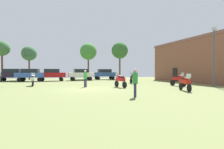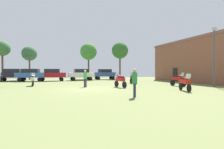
{
  "view_description": "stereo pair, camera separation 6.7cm",
  "coord_description": "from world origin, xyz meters",
  "px_view_note": "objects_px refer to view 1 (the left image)",
  "views": [
    {
      "loc": [
        -2.76,
        -15.96,
        1.72
      ],
      "look_at": [
        3.74,
        4.36,
        1.25
      ],
      "focal_mm": 27.76,
      "sensor_mm": 36.0,
      "label": 1
    },
    {
      "loc": [
        -2.7,
        -15.98,
        1.72
      ],
      "look_at": [
        3.74,
        4.36,
        1.25
      ],
      "focal_mm": 27.76,
      "sensor_mm": 36.0,
      "label": 2
    }
  ],
  "objects_px": {
    "motorcycle_5": "(120,80)",
    "motorcycle_8": "(133,78)",
    "tree_2": "(120,51)",
    "car_3": "(81,74)",
    "brick_building": "(199,61)",
    "tree_4": "(2,49)",
    "motorcycle_7": "(33,80)",
    "lamp_post": "(214,53)",
    "motorcycle_3": "(178,80)",
    "car_2": "(52,74)",
    "person_1": "(85,77)",
    "car_5": "(12,74)",
    "car_1": "(31,74)",
    "tree_5": "(88,52)",
    "car_4": "(105,73)",
    "person_2": "(135,81)",
    "motorcycle_2": "(185,82)",
    "tree_3": "(29,54)"
  },
  "relations": [
    {
      "from": "motorcycle_3",
      "to": "motorcycle_8",
      "type": "height_order",
      "value": "motorcycle_3"
    },
    {
      "from": "motorcycle_7",
      "to": "person_1",
      "type": "xyz_separation_m",
      "value": [
        5.34,
        -3.23,
        0.33
      ]
    },
    {
      "from": "motorcycle_5",
      "to": "motorcycle_8",
      "type": "xyz_separation_m",
      "value": [
        3.39,
        4.24,
        -0.01
      ]
    },
    {
      "from": "motorcycle_7",
      "to": "tree_4",
      "type": "height_order",
      "value": "tree_4"
    },
    {
      "from": "tree_4",
      "to": "lamp_post",
      "type": "xyz_separation_m",
      "value": [
        24.72,
        -20.0,
        -1.95
      ]
    },
    {
      "from": "tree_4",
      "to": "tree_5",
      "type": "height_order",
      "value": "tree_5"
    },
    {
      "from": "motorcycle_3",
      "to": "lamp_post",
      "type": "bearing_deg",
      "value": 138.65
    },
    {
      "from": "person_2",
      "to": "car_4",
      "type": "bearing_deg",
      "value": -154.21
    },
    {
      "from": "car_1",
      "to": "tree_2",
      "type": "height_order",
      "value": "tree_2"
    },
    {
      "from": "motorcycle_7",
      "to": "car_3",
      "type": "relative_size",
      "value": 0.49
    },
    {
      "from": "tree_2",
      "to": "tree_5",
      "type": "bearing_deg",
      "value": 163.65
    },
    {
      "from": "person_2",
      "to": "tree_4",
      "type": "height_order",
      "value": "tree_4"
    },
    {
      "from": "motorcycle_3",
      "to": "motorcycle_8",
      "type": "xyz_separation_m",
      "value": [
        -3.22,
        4.74,
        -0.01
      ]
    },
    {
      "from": "car_4",
      "to": "motorcycle_7",
      "type": "bearing_deg",
      "value": 133.06
    },
    {
      "from": "car_4",
      "to": "lamp_post",
      "type": "bearing_deg",
      "value": -160.68
    },
    {
      "from": "motorcycle_2",
      "to": "motorcycle_7",
      "type": "relative_size",
      "value": 1.01
    },
    {
      "from": "motorcycle_5",
      "to": "motorcycle_8",
      "type": "relative_size",
      "value": 0.98
    },
    {
      "from": "brick_building",
      "to": "tree_3",
      "type": "distance_m",
      "value": 29.55
    },
    {
      "from": "person_2",
      "to": "tree_2",
      "type": "relative_size",
      "value": 0.24
    },
    {
      "from": "motorcycle_3",
      "to": "brick_building",
      "type": "bearing_deg",
      "value": -157.07
    },
    {
      "from": "motorcycle_5",
      "to": "person_1",
      "type": "relative_size",
      "value": 1.18
    },
    {
      "from": "car_2",
      "to": "car_5",
      "type": "distance_m",
      "value": 6.0
    },
    {
      "from": "motorcycle_2",
      "to": "motorcycle_7",
      "type": "bearing_deg",
      "value": -18.2
    },
    {
      "from": "motorcycle_8",
      "to": "tree_2",
      "type": "distance_m",
      "value": 14.8
    },
    {
      "from": "motorcycle_7",
      "to": "car_4",
      "type": "xyz_separation_m",
      "value": [
        11.35,
        11.25,
        0.45
      ]
    },
    {
      "from": "car_5",
      "to": "tree_2",
      "type": "bearing_deg",
      "value": -74.28
    },
    {
      "from": "tree_5",
      "to": "motorcycle_2",
      "type": "bearing_deg",
      "value": -80.58
    },
    {
      "from": "tree_2",
      "to": "car_3",
      "type": "bearing_deg",
      "value": -156.44
    },
    {
      "from": "lamp_post",
      "to": "person_2",
      "type": "bearing_deg",
      "value": -159.88
    },
    {
      "from": "car_2",
      "to": "tree_4",
      "type": "relative_size",
      "value": 0.64
    },
    {
      "from": "brick_building",
      "to": "motorcycle_7",
      "type": "relative_size",
      "value": 7.22
    },
    {
      "from": "car_4",
      "to": "tree_2",
      "type": "bearing_deg",
      "value": -65.0
    },
    {
      "from": "motorcycle_3",
      "to": "car_2",
      "type": "xyz_separation_m",
      "value": [
        -13.52,
        14.18,
        0.44
      ]
    },
    {
      "from": "car_3",
      "to": "motorcycle_7",
      "type": "bearing_deg",
      "value": 141.6
    },
    {
      "from": "motorcycle_2",
      "to": "car_3",
      "type": "xyz_separation_m",
      "value": [
        -6.25,
        18.42,
        0.45
      ]
    },
    {
      "from": "brick_building",
      "to": "motorcycle_8",
      "type": "distance_m",
      "value": 11.51
    },
    {
      "from": "motorcycle_7",
      "to": "person_1",
      "type": "bearing_deg",
      "value": -35.36
    },
    {
      "from": "tree_3",
      "to": "tree_5",
      "type": "bearing_deg",
      "value": 1.56
    },
    {
      "from": "car_1",
      "to": "motorcycle_5",
      "type": "bearing_deg",
      "value": -135.21
    },
    {
      "from": "tree_3",
      "to": "lamp_post",
      "type": "bearing_deg",
      "value": -46.24
    },
    {
      "from": "car_1",
      "to": "person_2",
      "type": "bearing_deg",
      "value": -148.23
    },
    {
      "from": "motorcycle_3",
      "to": "lamp_post",
      "type": "xyz_separation_m",
      "value": [
        3.03,
        -1.81,
        2.78
      ]
    },
    {
      "from": "motorcycle_7",
      "to": "car_3",
      "type": "xyz_separation_m",
      "value": [
        6.59,
        9.43,
        0.45
      ]
    },
    {
      "from": "brick_building",
      "to": "tree_4",
      "type": "height_order",
      "value": "tree_4"
    },
    {
      "from": "brick_building",
      "to": "person_1",
      "type": "bearing_deg",
      "value": -169.16
    },
    {
      "from": "motorcycle_5",
      "to": "car_4",
      "type": "distance_m",
      "value": 16.05
    },
    {
      "from": "tree_2",
      "to": "tree_5",
      "type": "distance_m",
      "value": 6.59
    },
    {
      "from": "tree_4",
      "to": "motorcycle_7",
      "type": "bearing_deg",
      "value": -63.96
    },
    {
      "from": "motorcycle_7",
      "to": "tree_4",
      "type": "bearing_deg",
      "value": 111.89
    },
    {
      "from": "tree_5",
      "to": "lamp_post",
      "type": "bearing_deg",
      "value": -66.67
    }
  ]
}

